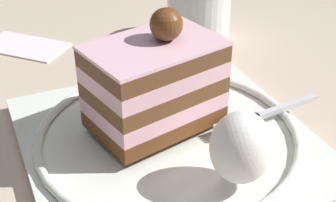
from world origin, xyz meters
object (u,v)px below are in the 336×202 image
whipped_cream_dollop (241,148)px  drink_glass_near (199,15)px  cake_slice (155,83)px  folded_napkin (24,45)px  dessert_plate (168,140)px  fork (265,114)px

whipped_cream_dollop → drink_glass_near: whipped_cream_dollop is taller
cake_slice → folded_napkin: 0.27m
dessert_plate → fork: (0.01, 0.09, 0.01)m
cake_slice → drink_glass_near: 0.23m
whipped_cream_dollop → folded_napkin: bearing=-158.3°
whipped_cream_dollop → drink_glass_near: 0.30m
whipped_cream_dollop → cake_slice: bearing=-158.3°
folded_napkin → drink_glass_near: bearing=77.5°
dessert_plate → folded_napkin: 0.28m
dessert_plate → cake_slice: bearing=-158.0°
whipped_cream_dollop → folded_napkin: size_ratio=0.55×
dessert_plate → fork: 0.09m
drink_glass_near → whipped_cream_dollop: bearing=-16.1°
whipped_cream_dollop → folded_napkin: (-0.33, -0.13, -0.05)m
drink_glass_near → folded_napkin: 0.22m
dessert_plate → cake_slice: cake_slice is taller
dessert_plate → drink_glass_near: bearing=151.8°
dessert_plate → cake_slice: (-0.02, -0.01, 0.05)m
cake_slice → drink_glass_near: cake_slice is taller
dessert_plate → whipped_cream_dollop: size_ratio=4.57×
cake_slice → whipped_cream_dollop: size_ratio=2.20×
fork → whipped_cream_dollop: bearing=-41.2°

